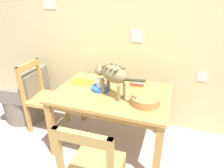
{
  "coord_description": "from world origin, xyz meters",
  "views": [
    {
      "loc": [
        0.55,
        -0.38,
        1.72
      ],
      "look_at": [
        -0.07,
        1.42,
        0.84
      ],
      "focal_mm": 30.54,
      "sensor_mm": 36.0,
      "label": 1
    }
  ],
  "objects_px": {
    "wicker_basket": "(145,100)",
    "dining_table": "(112,99)",
    "book_stack": "(138,83)",
    "wicker_armchair": "(27,101)",
    "coffee_mug": "(101,83)",
    "cat": "(112,75)",
    "magazine": "(83,82)",
    "wooden_chair_near": "(43,97)",
    "saucer_bowl": "(101,88)"
  },
  "relations": [
    {
      "from": "wicker_basket",
      "to": "book_stack",
      "type": "bearing_deg",
      "value": 111.11
    },
    {
      "from": "wooden_chair_near",
      "to": "cat",
      "type": "bearing_deg",
      "value": 81.57
    },
    {
      "from": "coffee_mug",
      "to": "book_stack",
      "type": "relative_size",
      "value": 0.84
    },
    {
      "from": "wicker_armchair",
      "to": "book_stack",
      "type": "bearing_deg",
      "value": -92.47
    },
    {
      "from": "coffee_mug",
      "to": "magazine",
      "type": "xyz_separation_m",
      "value": [
        -0.29,
        0.11,
        -0.08
      ]
    },
    {
      "from": "dining_table",
      "to": "coffee_mug",
      "type": "height_order",
      "value": "coffee_mug"
    },
    {
      "from": "saucer_bowl",
      "to": "wicker_basket",
      "type": "xyz_separation_m",
      "value": [
        0.54,
        -0.16,
        0.02
      ]
    },
    {
      "from": "saucer_bowl",
      "to": "wooden_chair_near",
      "type": "bearing_deg",
      "value": 177.64
    },
    {
      "from": "wooden_chair_near",
      "to": "wicker_armchair",
      "type": "bearing_deg",
      "value": -106.45
    },
    {
      "from": "cat",
      "to": "coffee_mug",
      "type": "xyz_separation_m",
      "value": [
        -0.16,
        0.09,
        -0.15
      ]
    },
    {
      "from": "cat",
      "to": "magazine",
      "type": "distance_m",
      "value": 0.55
    },
    {
      "from": "magazine",
      "to": "wooden_chair_near",
      "type": "height_order",
      "value": "wooden_chair_near"
    },
    {
      "from": "book_stack",
      "to": "magazine",
      "type": "bearing_deg",
      "value": -167.45
    },
    {
      "from": "magazine",
      "to": "book_stack",
      "type": "bearing_deg",
      "value": 14.16
    },
    {
      "from": "coffee_mug",
      "to": "magazine",
      "type": "height_order",
      "value": "coffee_mug"
    },
    {
      "from": "saucer_bowl",
      "to": "cat",
      "type": "bearing_deg",
      "value": -27.1
    },
    {
      "from": "wooden_chair_near",
      "to": "wicker_armchair",
      "type": "xyz_separation_m",
      "value": [
        -0.42,
        0.11,
        -0.19
      ]
    },
    {
      "from": "dining_table",
      "to": "saucer_bowl",
      "type": "xyz_separation_m",
      "value": [
        -0.15,
        0.02,
        0.11
      ]
    },
    {
      "from": "cat",
      "to": "wooden_chair_near",
      "type": "distance_m",
      "value": 1.17
    },
    {
      "from": "coffee_mug",
      "to": "wicker_basket",
      "type": "height_order",
      "value": "coffee_mug"
    },
    {
      "from": "magazine",
      "to": "wicker_armchair",
      "type": "bearing_deg",
      "value": 179.56
    },
    {
      "from": "cat",
      "to": "wooden_chair_near",
      "type": "height_order",
      "value": "cat"
    },
    {
      "from": "coffee_mug",
      "to": "book_stack",
      "type": "xyz_separation_m",
      "value": [
        0.38,
        0.26,
        -0.06
      ]
    },
    {
      "from": "magazine",
      "to": "wicker_armchair",
      "type": "distance_m",
      "value": 1.11
    },
    {
      "from": "saucer_bowl",
      "to": "book_stack",
      "type": "relative_size",
      "value": 1.32
    },
    {
      "from": "cat",
      "to": "wicker_armchair",
      "type": "distance_m",
      "value": 1.63
    },
    {
      "from": "magazine",
      "to": "book_stack",
      "type": "xyz_separation_m",
      "value": [
        0.67,
        0.15,
        0.02
      ]
    },
    {
      "from": "cat",
      "to": "magazine",
      "type": "height_order",
      "value": "cat"
    },
    {
      "from": "wicker_basket",
      "to": "wicker_armchair",
      "type": "bearing_deg",
      "value": 170.55
    },
    {
      "from": "magazine",
      "to": "wooden_chair_near",
      "type": "xyz_separation_m",
      "value": [
        -0.59,
        -0.07,
        -0.28
      ]
    },
    {
      "from": "dining_table",
      "to": "saucer_bowl",
      "type": "relative_size",
      "value": 5.81
    },
    {
      "from": "coffee_mug",
      "to": "wicker_armchair",
      "type": "relative_size",
      "value": 0.18
    },
    {
      "from": "cat",
      "to": "magazine",
      "type": "xyz_separation_m",
      "value": [
        -0.45,
        0.2,
        -0.23
      ]
    },
    {
      "from": "saucer_bowl",
      "to": "magazine",
      "type": "xyz_separation_m",
      "value": [
        -0.28,
        0.11,
        -0.02
      ]
    },
    {
      "from": "dining_table",
      "to": "cat",
      "type": "bearing_deg",
      "value": -71.35
    },
    {
      "from": "wicker_armchair",
      "to": "dining_table",
      "type": "bearing_deg",
      "value": -103.03
    },
    {
      "from": "book_stack",
      "to": "wooden_chair_near",
      "type": "bearing_deg",
      "value": -169.95
    },
    {
      "from": "book_stack",
      "to": "wooden_chair_near",
      "type": "distance_m",
      "value": 1.31
    },
    {
      "from": "coffee_mug",
      "to": "magazine",
      "type": "relative_size",
      "value": 0.51
    },
    {
      "from": "wooden_chair_near",
      "to": "wicker_armchair",
      "type": "distance_m",
      "value": 0.47
    },
    {
      "from": "saucer_bowl",
      "to": "coffee_mug",
      "type": "bearing_deg",
      "value": 0.0
    },
    {
      "from": "book_stack",
      "to": "coffee_mug",
      "type": "bearing_deg",
      "value": -145.75
    },
    {
      "from": "dining_table",
      "to": "coffee_mug",
      "type": "relative_size",
      "value": 9.08
    },
    {
      "from": "coffee_mug",
      "to": "wicker_armchair",
      "type": "bearing_deg",
      "value": 173.57
    },
    {
      "from": "dining_table",
      "to": "saucer_bowl",
      "type": "height_order",
      "value": "saucer_bowl"
    },
    {
      "from": "dining_table",
      "to": "wicker_basket",
      "type": "relative_size",
      "value": 4.39
    },
    {
      "from": "dining_table",
      "to": "book_stack",
      "type": "distance_m",
      "value": 0.38
    },
    {
      "from": "coffee_mug",
      "to": "wicker_basket",
      "type": "xyz_separation_m",
      "value": [
        0.54,
        -0.16,
        -0.04
      ]
    },
    {
      "from": "wicker_basket",
      "to": "dining_table",
      "type": "bearing_deg",
      "value": 161.06
    },
    {
      "from": "book_stack",
      "to": "wicker_armchair",
      "type": "relative_size",
      "value": 0.21
    }
  ]
}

